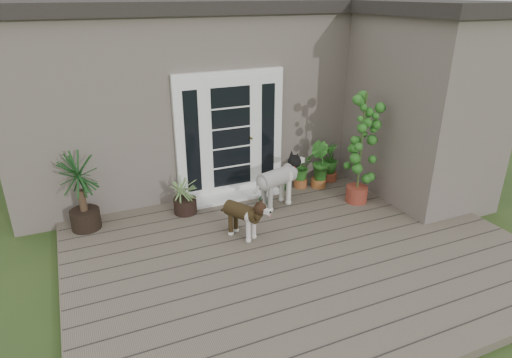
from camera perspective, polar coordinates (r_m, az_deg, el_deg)
name	(u,v)px	position (r m, az deg, el deg)	size (l,w,h in m)	color
deck	(302,255)	(6.22, 5.93, -9.79)	(6.20, 4.60, 0.12)	#6B5B4C
house_main	(204,90)	(9.34, -6.73, 11.37)	(7.40, 4.00, 3.10)	#665E54
roof_main	(200,5)	(9.15, -7.25, 21.53)	(7.60, 4.20, 0.20)	#2D2826
house_wing	(422,111)	(8.12, 20.76, 8.25)	(1.60, 2.40, 3.10)	#665E54
roof_wing	(438,8)	(7.90, 22.53, 19.85)	(1.80, 2.60, 0.20)	#2D2826
door_unit	(230,135)	(7.48, -3.34, 5.72)	(1.90, 0.14, 2.15)	white
door_step	(236,196)	(7.69, -2.63, -2.18)	(1.60, 0.40, 0.05)	white
brindle_dog	(242,218)	(6.36, -1.80, -5.14)	(0.31, 0.72, 0.60)	#3C2C16
white_dog	(277,185)	(7.23, 2.71, -0.83)	(0.39, 0.90, 0.75)	silver
spider_plant	(184,194)	(7.12, -9.27, -1.95)	(0.61, 0.61, 0.66)	#7A9059
yucca	(81,192)	(6.94, -21.75, -1.63)	(0.82, 0.82, 1.19)	black
herb_a	(301,173)	(8.03, 5.80, 0.79)	(0.43, 0.43, 0.55)	#1F5A19
herb_b	(319,171)	(8.06, 8.19, 1.06)	(0.42, 0.42, 0.62)	#185518
herb_c	(329,166)	(8.39, 9.50, 1.71)	(0.37, 0.37, 0.58)	#26621C
sapling	(361,148)	(7.37, 13.48, 3.96)	(0.57, 0.57, 1.93)	#18541C
clog_left	(266,201)	(7.46, 1.31, -2.83)	(0.13, 0.28, 0.09)	#163920
clog_right	(286,186)	(8.04, 3.87, -0.91)	(0.13, 0.28, 0.08)	#143316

